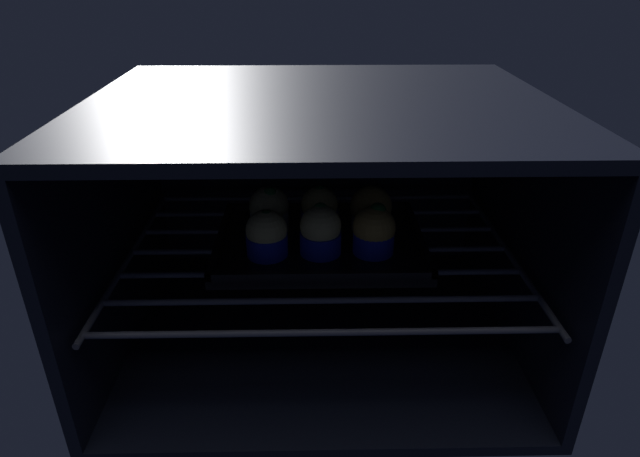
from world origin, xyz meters
The scene contains 9 objects.
oven_cavity centered at (0.00, 26.25, 17.00)cm, with size 59.00×47.00×37.00cm.
oven_rack centered at (0.00, 22.00, 13.60)cm, with size 54.80×42.00×0.80cm.
baking_tray centered at (0.00, 22.22, 14.71)cm, with size 29.22×21.74×2.20cm.
muffin_row0_col0 centered at (-7.24, 18.24, 18.20)cm, with size 5.65×5.65×6.58cm.
muffin_row0_col1 centered at (0.21, 18.61, 18.47)cm, with size 5.65×5.65×7.14cm.
muffin_row0_col2 centered at (7.23, 18.69, 18.32)cm, with size 5.84×5.84×7.15cm.
muffin_row1_col0 centered at (-7.40, 26.06, 18.24)cm, with size 5.84×5.84×6.86cm.
muffin_row1_col1 centered at (0.24, 26.01, 18.24)cm, with size 5.65×5.65×6.79cm.
muffin_row1_col2 centered at (7.55, 25.81, 18.22)cm, with size 6.13×6.13×6.66cm.
Camera 1 is at (-1.36, -45.64, 51.43)cm, focal length 30.14 mm.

